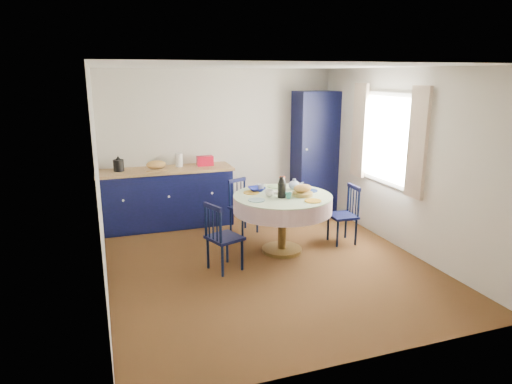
# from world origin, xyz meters

# --- Properties ---
(floor) EXTENTS (4.50, 4.50, 0.00)m
(floor) POSITION_xyz_m (0.00, 0.00, 0.00)
(floor) COLOR black
(floor) RESTS_ON ground
(ceiling) EXTENTS (4.50, 4.50, 0.00)m
(ceiling) POSITION_xyz_m (0.00, 0.00, 2.50)
(ceiling) COLOR white
(ceiling) RESTS_ON wall_back
(wall_back) EXTENTS (4.00, 0.02, 2.50)m
(wall_back) POSITION_xyz_m (0.00, 2.25, 1.25)
(wall_back) COLOR beige
(wall_back) RESTS_ON floor
(wall_left) EXTENTS (0.02, 4.50, 2.50)m
(wall_left) POSITION_xyz_m (-2.00, 0.00, 1.25)
(wall_left) COLOR beige
(wall_left) RESTS_ON floor
(wall_right) EXTENTS (0.02, 4.50, 2.50)m
(wall_right) POSITION_xyz_m (2.00, 0.00, 1.25)
(wall_right) COLOR beige
(wall_right) RESTS_ON floor
(window) EXTENTS (0.10, 1.74, 1.45)m
(window) POSITION_xyz_m (1.95, 0.30, 1.52)
(window) COLOR white
(window) RESTS_ON wall_right
(kitchen_counter) EXTENTS (2.14, 0.69, 1.19)m
(kitchen_counter) POSITION_xyz_m (-1.00, 1.96, 0.49)
(kitchen_counter) COLOR black
(kitchen_counter) RESTS_ON floor
(pantry_cabinet) EXTENTS (0.75, 0.55, 2.12)m
(pantry_cabinet) POSITION_xyz_m (1.66, 2.00, 1.06)
(pantry_cabinet) COLOR black
(pantry_cabinet) RESTS_ON floor
(dining_table) EXTENTS (1.35, 1.35, 1.10)m
(dining_table) POSITION_xyz_m (0.35, 0.30, 0.69)
(dining_table) COLOR brown
(dining_table) RESTS_ON floor
(chair_left) EXTENTS (0.49, 0.50, 0.88)m
(chair_left) POSITION_xyz_m (-0.60, -0.03, 0.45)
(chair_left) COLOR black
(chair_left) RESTS_ON floor
(chair_far) EXTENTS (0.48, 0.48, 0.84)m
(chair_far) POSITION_xyz_m (0.07, 1.26, 0.42)
(chair_far) COLOR black
(chair_far) RESTS_ON floor
(chair_right) EXTENTS (0.38, 0.40, 0.86)m
(chair_right) POSITION_xyz_m (1.34, 0.34, 0.43)
(chair_right) COLOR black
(chair_right) RESTS_ON floor
(mug_a) EXTENTS (0.11, 0.11, 0.09)m
(mug_a) POSITION_xyz_m (0.15, 0.30, 0.86)
(mug_a) COLOR silver
(mug_a) RESTS_ON dining_table
(mug_b) EXTENTS (0.09, 0.09, 0.08)m
(mug_b) POSITION_xyz_m (0.35, 0.11, 0.86)
(mug_b) COLOR #2C7069
(mug_b) RESTS_ON dining_table
(mug_c) EXTENTS (0.12, 0.12, 0.10)m
(mug_c) POSITION_xyz_m (0.65, 0.55, 0.86)
(mug_c) COLOR black
(mug_c) RESTS_ON dining_table
(mug_d) EXTENTS (0.11, 0.11, 0.10)m
(mug_d) POSITION_xyz_m (0.15, 0.62, 0.87)
(mug_d) COLOR silver
(mug_d) RESTS_ON dining_table
(cobalt_bowl) EXTENTS (0.24, 0.24, 0.06)m
(cobalt_bowl) POSITION_xyz_m (0.08, 0.62, 0.84)
(cobalt_bowl) COLOR navy
(cobalt_bowl) RESTS_ON dining_table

